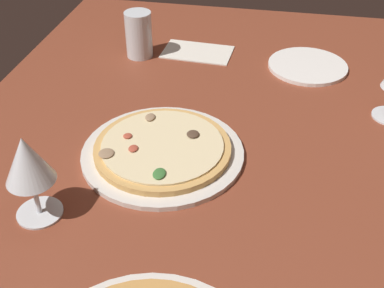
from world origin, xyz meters
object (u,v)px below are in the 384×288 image
(wine_glass_far, at_px, (27,162))
(paper_menu, at_px, (197,52))
(water_glass, at_px, (139,37))
(side_plate, at_px, (308,66))
(pizza_main, at_px, (163,150))

(wine_glass_far, bearing_deg, paper_menu, 166.76)
(water_glass, xyz_separation_m, side_plate, (-0.01, 0.42, -0.05))
(wine_glass_far, xyz_separation_m, water_glass, (-0.58, 0.01, -0.06))
(wine_glass_far, xyz_separation_m, paper_menu, (-0.63, 0.15, -0.11))
(water_glass, bearing_deg, paper_menu, 107.14)
(side_plate, bearing_deg, wine_glass_far, -35.67)
(side_plate, distance_m, paper_menu, 0.28)
(wine_glass_far, xyz_separation_m, side_plate, (-0.60, 0.43, -0.10))
(side_plate, bearing_deg, paper_menu, -96.00)
(pizza_main, bearing_deg, wine_glass_far, -40.26)
(wine_glass_far, bearing_deg, side_plate, 144.33)
(water_glass, xyz_separation_m, paper_menu, (-0.04, 0.14, -0.05))
(water_glass, distance_m, side_plate, 0.42)
(pizza_main, xyz_separation_m, side_plate, (-0.41, 0.27, -0.01))
(paper_menu, bearing_deg, side_plate, 87.54)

